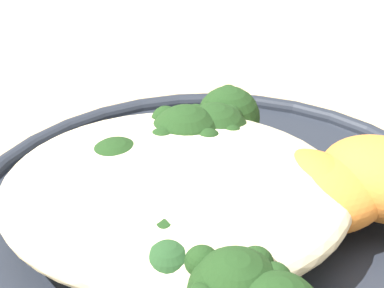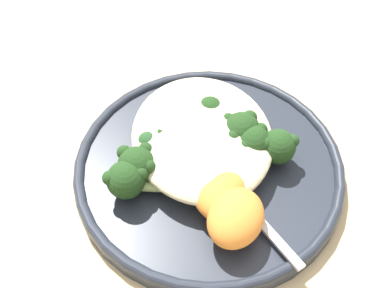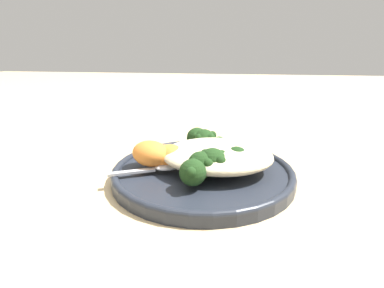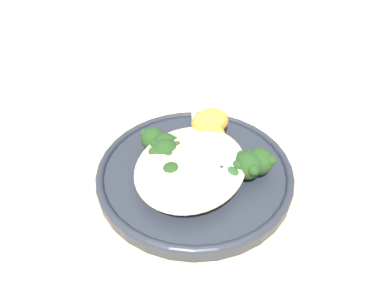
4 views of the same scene
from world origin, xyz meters
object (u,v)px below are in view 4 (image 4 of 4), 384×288
(broccoli_stalk_5, at_px, (215,168))
(kale_tuft, at_px, (227,172))
(broccoli_stalk_4, at_px, (200,158))
(sweet_potato_chunk_1, at_px, (204,136))
(broccoli_stalk_6, at_px, (240,163))
(broccoli_stalk_2, at_px, (172,152))
(spoon, at_px, (195,134))
(sweet_potato_chunk_2, at_px, (210,122))
(plate, at_px, (195,169))
(broccoli_stalk_7, at_px, (251,159))
(quinoa_mound, at_px, (191,165))
(broccoli_stalk_3, at_px, (177,171))
(broccoli_stalk_1, at_px, (170,146))
(sweet_potato_chunk_0, at_px, (208,134))
(broccoli_stalk_0, at_px, (164,141))

(broccoli_stalk_5, xyz_separation_m, kale_tuft, (-0.00, -0.02, 0.00))
(broccoli_stalk_4, xyz_separation_m, sweet_potato_chunk_1, (0.05, 0.01, 0.00))
(broccoli_stalk_6, bearing_deg, broccoli_stalk_4, -150.28)
(sweet_potato_chunk_1, relative_size, kale_tuft, 1.15)
(sweet_potato_chunk_1, distance_m, kale_tuft, 0.09)
(broccoli_stalk_2, relative_size, kale_tuft, 2.16)
(broccoli_stalk_6, bearing_deg, broccoli_stalk_2, -148.66)
(broccoli_stalk_5, relative_size, spoon, 0.87)
(broccoli_stalk_4, height_order, sweet_potato_chunk_2, sweet_potato_chunk_2)
(plate, bearing_deg, broccoli_stalk_4, -95.51)
(broccoli_stalk_2, height_order, broccoli_stalk_7, broccoli_stalk_2)
(broccoli_stalk_2, height_order, spoon, broccoli_stalk_2)
(quinoa_mound, height_order, broccoli_stalk_3, broccoli_stalk_3)
(broccoli_stalk_1, relative_size, broccoli_stalk_7, 0.64)
(broccoli_stalk_4, relative_size, sweet_potato_chunk_1, 1.52)
(broccoli_stalk_2, bearing_deg, spoon, -149.85)
(plate, distance_m, spoon, 0.07)
(broccoli_stalk_4, distance_m, broccoli_stalk_5, 0.03)
(plate, height_order, kale_tuft, kale_tuft)
(plate, distance_m, sweet_potato_chunk_2, 0.09)
(sweet_potato_chunk_0, distance_m, sweet_potato_chunk_2, 0.03)
(broccoli_stalk_5, bearing_deg, broccoli_stalk_7, 89.66)
(broccoli_stalk_6, xyz_separation_m, sweet_potato_chunk_1, (0.04, 0.07, -0.00))
(broccoli_stalk_1, distance_m, broccoli_stalk_7, 0.12)
(broccoli_stalk_1, relative_size, kale_tuft, 1.73)
(broccoli_stalk_0, xyz_separation_m, broccoli_stalk_4, (-0.01, -0.07, -0.00))
(broccoli_stalk_1, distance_m, sweet_potato_chunk_1, 0.06)
(quinoa_mound, height_order, broccoli_stalk_0, same)
(quinoa_mound, distance_m, sweet_potato_chunk_1, 0.07)
(sweet_potato_chunk_2, bearing_deg, broccoli_stalk_2, 165.92)
(plate, relative_size, spoon, 2.68)
(broccoli_stalk_2, bearing_deg, broccoli_stalk_6, 134.60)
(sweet_potato_chunk_1, bearing_deg, sweet_potato_chunk_2, 5.63)
(broccoli_stalk_7, xyz_separation_m, sweet_potato_chunk_0, (0.03, 0.08, -0.00))
(broccoli_stalk_6, height_order, spoon, broccoli_stalk_6)
(broccoli_stalk_0, distance_m, broccoli_stalk_2, 0.03)
(broccoli_stalk_0, relative_size, broccoli_stalk_6, 0.99)
(broccoli_stalk_2, xyz_separation_m, broccoli_stalk_5, (-0.00, -0.07, -0.01))
(broccoli_stalk_3, bearing_deg, broccoli_stalk_5, 128.83)
(sweet_potato_chunk_2, height_order, kale_tuft, sweet_potato_chunk_2)
(sweet_potato_chunk_1, xyz_separation_m, spoon, (0.02, 0.02, -0.01))
(broccoli_stalk_0, bearing_deg, broccoli_stalk_1, 125.89)
(broccoli_stalk_1, xyz_separation_m, broccoli_stalk_6, (0.01, -0.11, -0.00))
(broccoli_stalk_0, bearing_deg, broccoli_stalk_7, 162.92)
(quinoa_mound, relative_size, broccoli_stalk_1, 2.13)
(broccoli_stalk_1, height_order, spoon, broccoli_stalk_1)
(broccoli_stalk_6, bearing_deg, broccoli_stalk_7, 73.28)
(broccoli_stalk_6, relative_size, spoon, 1.11)
(broccoli_stalk_0, bearing_deg, kale_tuft, 145.49)
(broccoli_stalk_6, bearing_deg, sweet_potato_chunk_2, 155.15)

